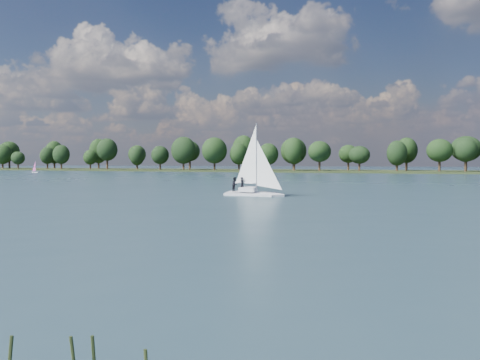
# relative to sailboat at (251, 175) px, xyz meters

# --- Properties ---
(ground) EXTENTS (700.00, 700.00, 0.00)m
(ground) POSITION_rel_sailboat_xyz_m (-9.96, 48.49, -2.79)
(ground) COLOR #233342
(ground) RESTS_ON ground
(far_shore) EXTENTS (660.00, 40.00, 1.50)m
(far_shore) POSITION_rel_sailboat_xyz_m (-9.96, 160.49, -2.79)
(far_shore) COLOR black
(far_shore) RESTS_ON ground
(sailboat) EXTENTS (7.77, 2.80, 10.02)m
(sailboat) POSITION_rel_sailboat_xyz_m (0.00, 0.00, 0.00)
(sailboat) COLOR silver
(sailboat) RESTS_ON ground
(dinghy_pink) EXTENTS (3.14, 1.27, 4.99)m
(dinghy_pink) POSITION_rel_sailboat_xyz_m (-133.14, 104.56, -1.62)
(dinghy_pink) COLOR white
(dinghy_pink) RESTS_ON ground
(treeline) EXTENTS (562.30, 73.77, 17.48)m
(treeline) POSITION_rel_sailboat_xyz_m (-22.19, 156.01, 5.27)
(treeline) COLOR black
(treeline) RESTS_ON ground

